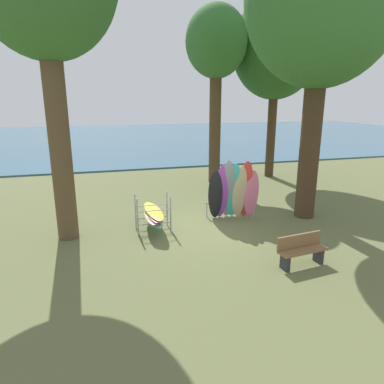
{
  "coord_description": "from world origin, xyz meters",
  "views": [
    {
      "loc": [
        -3.56,
        -10.82,
        4.41
      ],
      "look_at": [
        -0.34,
        0.83,
        1.1
      ],
      "focal_mm": 32.53,
      "sensor_mm": 36.0,
      "label": 1
    }
  ],
  "objects": [
    {
      "name": "board_storage_rack",
      "position": [
        -1.85,
        0.28,
        0.55
      ],
      "size": [
        1.15,
        2.13,
        1.25
      ],
      "color": "#9EA0A5",
      "rests_on": "ground"
    },
    {
      "name": "tree_far_left_back",
      "position": [
        5.93,
        6.89,
        6.88
      ],
      "size": [
        4.63,
        4.63,
        9.59
      ],
      "color": "#42301E",
      "rests_on": "ground"
    },
    {
      "name": "lake_water",
      "position": [
        0.0,
        28.52,
        0.05
      ],
      "size": [
        80.0,
        36.0,
        0.1
      ],
      "primitive_type": "cube",
      "color": "#38607A",
      "rests_on": "ground"
    },
    {
      "name": "tree_mid_behind",
      "position": [
        2.43,
        6.39,
        6.76
      ],
      "size": [
        3.02,
        3.02,
        8.75
      ],
      "color": "#4C3823",
      "rests_on": "ground"
    },
    {
      "name": "leaning_board_pile",
      "position": [
        1.19,
        0.63,
        1.05
      ],
      "size": [
        1.96,
        0.97,
        2.29
      ],
      "color": "black",
      "rests_on": "ground"
    },
    {
      "name": "ground_plane",
      "position": [
        0.0,
        0.0,
        0.0
      ],
      "size": [
        80.0,
        80.0,
        0.0
      ],
      "primitive_type": "plane",
      "color": "#60663D"
    },
    {
      "name": "park_bench",
      "position": [
        1.57,
        -3.32,
        0.45
      ],
      "size": [
        1.44,
        0.59,
        0.85
      ],
      "color": "#2D2D33",
      "rests_on": "ground"
    }
  ]
}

